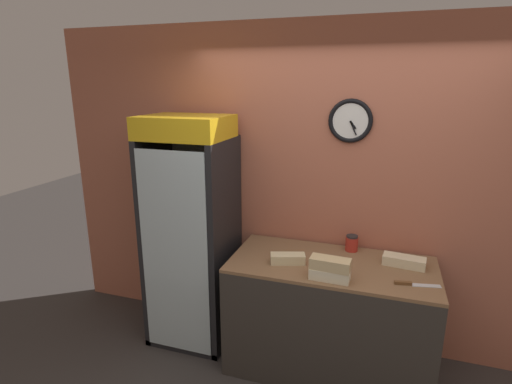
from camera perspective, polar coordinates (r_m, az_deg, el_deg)
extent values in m
cube|color=#B7664C|center=(3.35, 12.13, -0.05)|extent=(5.20, 0.06, 2.70)
torus|color=black|center=(3.20, 13.33, 9.85)|extent=(0.34, 0.04, 0.34)
cylinder|color=white|center=(3.20, 13.33, 9.85)|extent=(0.28, 0.01, 0.28)
cube|color=black|center=(3.19, 13.68, 9.30)|extent=(0.06, 0.01, 0.07)
cube|color=black|center=(3.19, 13.72, 8.86)|extent=(0.06, 0.01, 0.11)
cube|color=#332D28|center=(3.34, 10.36, -17.18)|extent=(1.53, 0.74, 0.88)
cube|color=brown|center=(3.12, 10.77, -10.15)|extent=(1.53, 0.74, 0.02)
cube|color=black|center=(3.74, -7.08, -5.49)|extent=(0.68, 0.04, 1.79)
cube|color=black|center=(3.65, -13.50, -6.35)|extent=(0.05, 0.61, 1.79)
cube|color=black|center=(3.38, -4.27, -7.76)|extent=(0.05, 0.61, 1.79)
cube|color=black|center=(3.92, -8.51, -18.91)|extent=(0.68, 0.61, 0.05)
cube|color=white|center=(3.72, -7.26, -5.63)|extent=(0.58, 0.02, 1.69)
cube|color=silver|center=(3.25, -11.59, -9.00)|extent=(0.58, 0.01, 1.69)
cube|color=gold|center=(3.23, -10.06, 9.13)|extent=(0.68, 0.55, 0.18)
cube|color=silver|center=(3.69, -8.90, -13.97)|extent=(0.56, 0.49, 0.01)
cube|color=silver|center=(3.55, -9.12, -9.42)|extent=(0.56, 0.49, 0.01)
cube|color=silver|center=(3.43, -9.34, -4.52)|extent=(0.56, 0.49, 0.01)
cube|color=silver|center=(3.33, -9.58, 0.70)|extent=(0.56, 0.49, 0.01)
cylinder|color=gold|center=(3.31, -8.83, -9.90)|extent=(0.08, 0.08, 0.14)
cylinder|color=gold|center=(3.27, -8.90, -8.34)|extent=(0.03, 0.03, 0.06)
cylinder|color=#5B2D19|center=(3.39, -11.82, -9.13)|extent=(0.08, 0.08, 0.17)
cylinder|color=#5B2D19|center=(3.34, -11.93, -7.23)|extent=(0.03, 0.03, 0.07)
cylinder|color=#2D6B38|center=(3.25, -11.85, -3.97)|extent=(0.07, 0.07, 0.18)
cylinder|color=#2D6B38|center=(3.21, -11.97, -1.82)|extent=(0.03, 0.03, 0.08)
cylinder|color=#B2231E|center=(3.14, -11.33, 1.01)|extent=(0.07, 0.07, 0.13)
cylinder|color=#B2231E|center=(3.12, -11.41, 2.61)|extent=(0.03, 0.03, 0.05)
cylinder|color=orange|center=(3.09, -9.77, 0.77)|extent=(0.06, 0.06, 0.11)
cylinder|color=orange|center=(3.08, -9.83, 2.24)|extent=(0.02, 0.02, 0.05)
cylinder|color=#B2231E|center=(3.60, -13.64, -13.44)|extent=(0.07, 0.07, 0.17)
cylinder|color=#B2231E|center=(3.54, -13.76, -11.69)|extent=(0.03, 0.03, 0.07)
cylinder|color=#B2BCCC|center=(3.47, -9.32, -14.38)|extent=(0.08, 0.08, 0.17)
cylinder|color=#B2BCCC|center=(3.41, -9.41, -12.63)|extent=(0.03, 0.03, 0.07)
cylinder|color=#2D6B38|center=(3.29, -13.09, -4.12)|extent=(0.06, 0.06, 0.14)
cylinder|color=#2D6B38|center=(3.26, -13.19, -2.43)|extent=(0.02, 0.02, 0.06)
cube|color=beige|center=(2.86, 10.49, -11.47)|extent=(0.28, 0.13, 0.08)
cube|color=tan|center=(2.82, 10.57, -10.05)|extent=(0.28, 0.13, 0.08)
cube|color=beige|center=(3.05, 4.56, -9.47)|extent=(0.28, 0.17, 0.07)
cube|color=beige|center=(3.20, 20.39, -9.25)|extent=(0.31, 0.16, 0.07)
cube|color=silver|center=(2.98, 23.14, -12.20)|extent=(0.19, 0.08, 0.00)
cube|color=brown|center=(2.93, 20.26, -12.10)|extent=(0.12, 0.05, 0.02)
cylinder|color=#B72D23|center=(3.34, 13.51, -7.21)|extent=(0.10, 0.10, 0.11)
cylinder|color=#262628|center=(3.32, 13.58, -6.19)|extent=(0.09, 0.09, 0.01)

